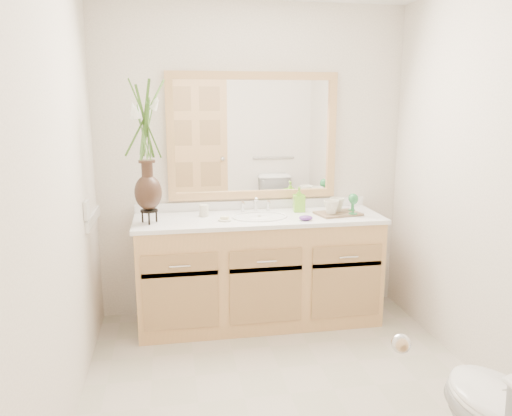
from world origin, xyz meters
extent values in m
plane|color=beige|center=(0.00, 0.00, 0.00)|extent=(2.60, 2.60, 0.00)
cube|color=white|center=(0.00, 1.30, 1.20)|extent=(2.40, 0.02, 2.40)
cube|color=white|center=(0.00, -1.30, 1.20)|extent=(2.40, 0.02, 2.40)
cube|color=white|center=(-1.20, 0.00, 1.20)|extent=(0.02, 2.60, 2.40)
cube|color=white|center=(1.20, 0.00, 1.20)|extent=(0.02, 2.60, 2.40)
cube|color=tan|center=(0.00, 1.01, 0.40)|extent=(1.80, 0.55, 0.80)
cube|color=white|center=(0.00, 1.01, 0.82)|extent=(1.84, 0.57, 0.03)
ellipsoid|color=white|center=(0.00, 0.99, 0.78)|extent=(0.38, 0.30, 0.12)
cylinder|color=silver|center=(0.00, 1.17, 0.89)|extent=(0.02, 0.02, 0.11)
cylinder|color=silver|center=(-0.10, 1.17, 0.87)|extent=(0.02, 0.02, 0.08)
cylinder|color=silver|center=(0.10, 1.17, 0.87)|extent=(0.02, 0.02, 0.08)
cube|color=white|center=(0.00, 1.28, 1.41)|extent=(1.20, 0.01, 0.85)
cube|color=tan|center=(0.00, 1.28, 1.86)|extent=(1.32, 0.04, 0.06)
cube|color=tan|center=(0.00, 1.28, 0.95)|extent=(1.32, 0.04, 0.06)
cube|color=tan|center=(-0.63, 1.28, 1.41)|extent=(0.06, 0.04, 0.85)
cube|color=tan|center=(0.63, 1.28, 1.41)|extent=(0.06, 0.04, 0.85)
cube|color=white|center=(-1.19, 0.76, 0.98)|extent=(0.02, 0.12, 0.12)
cube|color=tan|center=(-0.30, -1.29, 1.00)|extent=(0.80, 0.03, 2.00)
cylinder|color=black|center=(-0.80, 0.95, 0.92)|extent=(0.12, 0.12, 0.01)
ellipsoid|color=black|center=(-0.80, 0.95, 1.05)|extent=(0.19, 0.19, 0.25)
cylinder|color=black|center=(-0.80, 0.95, 1.21)|extent=(0.08, 0.08, 0.11)
cylinder|color=#4C7A33|center=(-0.80, 0.95, 1.50)|extent=(0.07, 0.07, 0.45)
cylinder|color=beige|center=(-0.40, 1.10, 0.87)|extent=(0.07, 0.07, 0.09)
cylinder|color=beige|center=(-0.27, 0.93, 0.84)|extent=(0.10, 0.10, 0.01)
cube|color=beige|center=(-0.27, 0.93, 0.85)|extent=(0.07, 0.06, 0.02)
imported|color=#79CC30|center=(0.34, 1.14, 0.92)|extent=(0.09, 0.09, 0.17)
ellipsoid|color=#56297D|center=(0.31, 0.84, 0.85)|extent=(0.12, 0.11, 0.04)
cube|color=brown|center=(0.60, 0.98, 0.84)|extent=(0.36, 0.28, 0.02)
imported|color=beige|center=(0.53, 0.94, 0.90)|extent=(0.14, 0.14, 0.11)
imported|color=beige|center=(0.61, 1.02, 0.90)|extent=(0.15, 0.15, 0.11)
cylinder|color=#28793D|center=(0.70, 0.91, 0.85)|extent=(0.06, 0.06, 0.01)
cylinder|color=#28793D|center=(0.70, 0.91, 0.90)|extent=(0.01, 0.01, 0.10)
ellipsoid|color=#28793D|center=(0.70, 0.91, 0.96)|extent=(0.07, 0.07, 0.08)
cylinder|color=#28793D|center=(0.73, 1.03, 0.85)|extent=(0.05, 0.05, 0.01)
cylinder|color=#28793D|center=(0.73, 1.03, 0.89)|extent=(0.01, 0.01, 0.08)
ellipsoid|color=#28793D|center=(0.73, 1.03, 0.94)|extent=(0.06, 0.06, 0.07)
camera|label=1|loc=(-0.65, -2.54, 1.67)|focal=35.00mm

